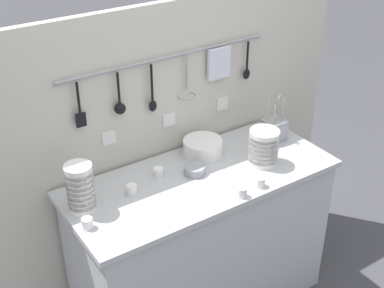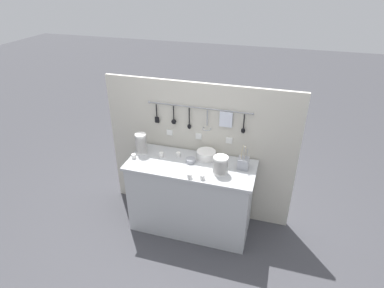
# 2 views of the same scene
# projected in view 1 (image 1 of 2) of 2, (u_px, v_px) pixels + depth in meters

# --- Properties ---
(counter) EXTENTS (1.37, 0.58, 0.86)m
(counter) POSITION_uv_depth(u_px,v_px,m) (201.00, 242.00, 2.86)
(counter) COLOR #B7BABC
(counter) RESTS_ON ground
(back_wall) EXTENTS (2.17, 0.11, 1.65)m
(back_wall) POSITION_uv_depth(u_px,v_px,m) (167.00, 152.00, 2.89)
(back_wall) COLOR beige
(back_wall) RESTS_ON ground
(bowl_stack_short_front) EXTENTS (0.15, 0.15, 0.19)m
(bowl_stack_short_front) POSITION_uv_depth(u_px,v_px,m) (264.00, 147.00, 2.71)
(bowl_stack_short_front) COLOR white
(bowl_stack_short_front) RESTS_ON counter
(bowl_stack_nested_right) EXTENTS (0.12, 0.12, 0.24)m
(bowl_stack_nested_right) POSITION_uv_depth(u_px,v_px,m) (80.00, 188.00, 2.35)
(bowl_stack_nested_right) COLOR white
(bowl_stack_nested_right) RESTS_ON counter
(plate_stack) EXTENTS (0.21, 0.21, 0.09)m
(plate_stack) POSITION_uv_depth(u_px,v_px,m) (203.00, 147.00, 2.80)
(plate_stack) COLOR white
(plate_stack) RESTS_ON counter
(steel_mixing_bowl) EXTENTS (0.11, 0.11, 0.04)m
(steel_mixing_bowl) POSITION_uv_depth(u_px,v_px,m) (195.00, 170.00, 2.66)
(steel_mixing_bowl) COLOR #93969E
(steel_mixing_bowl) RESTS_ON counter
(cutlery_caddy) EXTENTS (0.11, 0.11, 0.28)m
(cutlery_caddy) POSITION_uv_depth(u_px,v_px,m) (274.00, 129.00, 2.93)
(cutlery_caddy) COLOR #93969E
(cutlery_caddy) RESTS_ON counter
(cup_back_right) EXTENTS (0.05, 0.05, 0.05)m
(cup_back_right) POSITION_uv_depth(u_px,v_px,m) (87.00, 223.00, 2.29)
(cup_back_right) COLOR white
(cup_back_right) RESTS_ON counter
(cup_beside_plates) EXTENTS (0.05, 0.05, 0.05)m
(cup_beside_plates) POSITION_uv_depth(u_px,v_px,m) (260.00, 182.00, 2.56)
(cup_beside_plates) COLOR white
(cup_beside_plates) RESTS_ON counter
(cup_centre) EXTENTS (0.05, 0.05, 0.05)m
(cup_centre) POSITION_uv_depth(u_px,v_px,m) (158.00, 172.00, 2.63)
(cup_centre) COLOR white
(cup_centre) RESTS_ON counter
(cup_back_left) EXTENTS (0.05, 0.05, 0.05)m
(cup_back_left) POSITION_uv_depth(u_px,v_px,m) (132.00, 190.00, 2.50)
(cup_back_left) COLOR white
(cup_back_left) RESTS_ON counter
(cup_front_left) EXTENTS (0.05, 0.05, 0.05)m
(cup_front_left) POSITION_uv_depth(u_px,v_px,m) (242.00, 192.00, 2.49)
(cup_front_left) COLOR white
(cup_front_left) RESTS_ON counter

